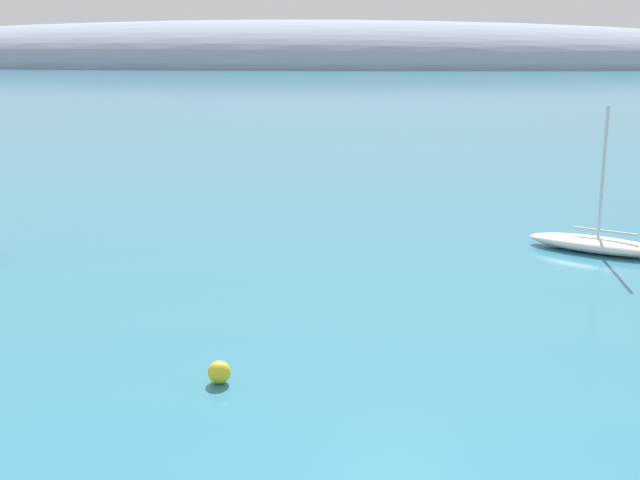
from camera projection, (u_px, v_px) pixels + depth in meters
The scene contains 3 objects.
distant_ridge at pixel (292, 66), 238.57m from camera, with size 320.36×52.57×24.60m, color #8E99AD.
sailboat_white_mid_mooring at pixel (597, 243), 42.51m from camera, with size 6.94×5.10×7.15m.
mooring_buoy_yellow at pixel (219, 372), 26.93m from camera, with size 0.72×0.72×0.72m, color yellow.
Camera 1 is at (1.58, -8.04, 10.83)m, focal length 48.76 mm.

